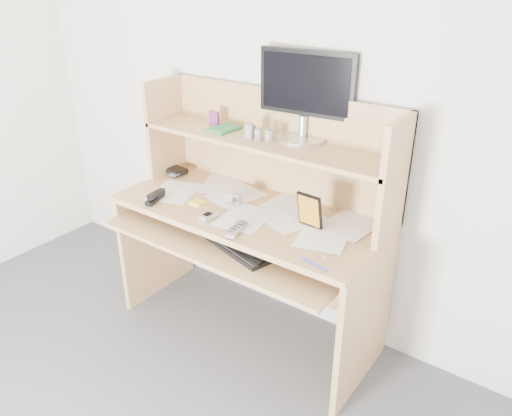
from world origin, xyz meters
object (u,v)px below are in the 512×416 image
Objects in this scene: tv_remote at (237,229)px; game_case at (310,211)px; monitor at (306,93)px; keyboard at (237,244)px; desk at (256,214)px.

game_case is at bearing 25.29° from tv_remote.
monitor is (-0.20, 0.26, 0.47)m from game_case.
tv_remote reaches higher than keyboard.
desk is 2.82× the size of monitor.
tv_remote is (0.02, -0.02, 0.10)m from keyboard.
monitor is (0.05, 0.49, 0.54)m from tv_remote.
keyboard is 0.10m from tv_remote.
tv_remote is at bearing -100.31° from monitor.
desk reaches higher than game_case.
desk is at bearing -132.51° from monitor.
game_case is (0.36, -0.07, 0.15)m from desk.
desk is 8.08× the size of game_case.
game_case is 0.35× the size of monitor.
desk is at bearing 172.27° from game_case.
game_case is at bearing -11.17° from desk.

